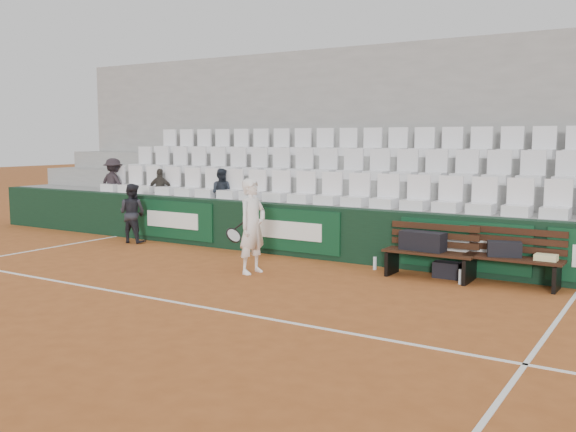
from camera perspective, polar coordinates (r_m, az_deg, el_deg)
The scene contains 23 objects.
ground at distance 9.41m, azimuth -11.29°, elevation -7.31°, with size 80.00×80.00×0.00m, color #A45425.
court_baseline at distance 9.40m, azimuth -11.29°, elevation -7.29°, with size 18.00×0.06×0.01m, color white.
back_barrier at distance 12.42m, azimuth 1.59°, elevation -1.36°, with size 18.00×0.34×1.00m.
grandstand_tier_front at distance 13.00m, azimuth 2.74°, elevation -1.00°, with size 18.00×0.95×1.00m, color gray.
grandstand_tier_mid at distance 13.80m, azimuth 4.67°, elevation 0.39°, with size 18.00×0.95×1.45m, color gray.
grandstand_tier_back at distance 14.63m, azimuth 6.39°, elevation 1.63°, with size 18.00×0.95×1.90m, color gray.
grandstand_rear_wall at distance 15.13m, azimuth 7.48°, elevation 6.53°, with size 18.00×0.30×4.40m, color gray.
seat_row_front at distance 12.76m, azimuth 2.38°, elevation 2.54°, with size 11.90×0.44×0.63m, color white.
seat_row_mid at distance 13.57m, azimuth 4.37°, elevation 4.69°, with size 11.90×0.44×0.63m, color silver.
seat_row_back at distance 14.41m, azimuth 6.15°, elevation 6.59°, with size 11.90×0.44×0.63m, color silver.
bench_left at distance 10.80m, azimuth 12.41°, elevation -4.27°, with size 1.50×0.56×0.45m, color #361C10.
bench_right at distance 10.61m, azimuth 19.32°, elevation -4.70°, with size 1.50×0.56×0.45m, color #341A0F.
sports_bag_left at distance 10.81m, azimuth 11.89°, elevation -2.19°, with size 0.73×0.31×0.31m, color black.
sports_bag_right at distance 10.60m, azimuth 18.68°, elevation -2.80°, with size 0.51×0.24×0.24m, color black.
towel at distance 10.50m, azimuth 21.96°, elevation -3.44°, with size 0.32×0.23×0.09m, color beige.
sports_bag_ground at distance 10.93m, azimuth 13.98°, elevation -4.67°, with size 0.43×0.26×0.26m, color black.
water_bottle_near at distance 11.35m, azimuth 7.73°, elevation -4.19°, with size 0.06×0.06×0.23m, color silver.
water_bottle_far at distance 10.51m, azimuth 15.09°, elevation -5.24°, with size 0.07×0.07×0.24m, color silver.
tennis_player at distance 10.88m, azimuth -3.19°, elevation -0.92°, with size 0.72×0.63×1.62m.
ball_kid at distance 14.50m, azimuth -13.68°, elevation 0.24°, with size 0.63×0.49×1.30m, color black.
spectator_a at distance 16.38m, azimuth -15.29°, elevation 4.36°, with size 0.81×0.47×1.25m, color black.
spectator_b at distance 15.28m, azimuth -11.31°, elevation 3.90°, with size 0.61×0.25×1.04m, color #332F29.
spectator_c at distance 14.12m, azimuth -6.01°, elevation 3.85°, with size 0.53×0.41×1.08m, color #1E242E.
Camera 1 is at (6.28, -6.62, 2.30)m, focal length 40.00 mm.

